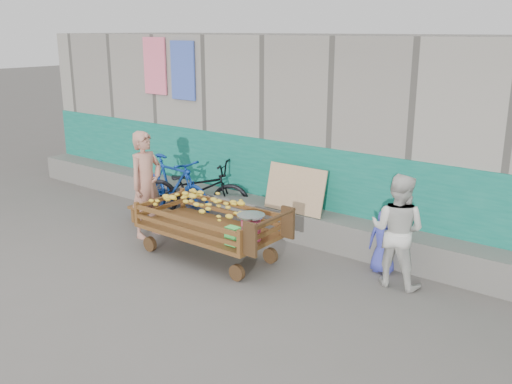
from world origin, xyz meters
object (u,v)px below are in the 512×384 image
Objects in this scene: banana_cart at (206,215)px; bicycle_blue at (173,187)px; bench at (157,214)px; child at (384,241)px; vendor_man at (146,185)px; bicycle_dark at (195,190)px; woman at (397,230)px.

bicycle_blue reaches higher than banana_cart.
bench is 3.77m from child.
bench is at bearing -3.34° from child.
vendor_man is at bearing 176.54° from banana_cart.
child is at bearing 25.43° from banana_cart.
bench is (-1.53, 0.47, -0.42)m from banana_cart.
bench is 0.60× the size of bicycle_blue.
child is 3.80m from bicycle_blue.
child is 3.48m from bicycle_dark.
bicycle_blue reaches higher than bench.
woman is at bearing -87.58° from bicycle_blue.
bicycle_blue is at bearing -10.38° from child.
vendor_man is 3.63m from child.
bicycle_dark reaches higher than child.
woman reaches higher than bicycle_blue.
bicycle_blue is (-3.79, -0.11, 0.11)m from child.
bicycle_blue is at bearing 18.23° from vendor_man.
child is at bearing -83.83° from bicycle_blue.
bench is 0.77m from bicycle_dark.
bicycle_dark is (0.24, 0.66, 0.30)m from bench.
vendor_man is 1.10m from bicycle_dark.
child is at bearing -46.62° from woman.
woman is 3.79m from bicycle_dark.
banana_cart is 2.59m from woman.
banana_cart is 2.43m from child.
bench is 0.77m from vendor_man.
woman is at bearing 125.53° from child.
bench is 0.74× the size of woman.
bicycle_dark is at bearing -53.09° from bicycle_blue.
bicycle_blue reaches higher than bicycle_dark.
bicycle_dark is (0.00, 1.05, -0.32)m from vendor_man.
bicycle_dark is (-1.29, 1.13, -0.12)m from banana_cart.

